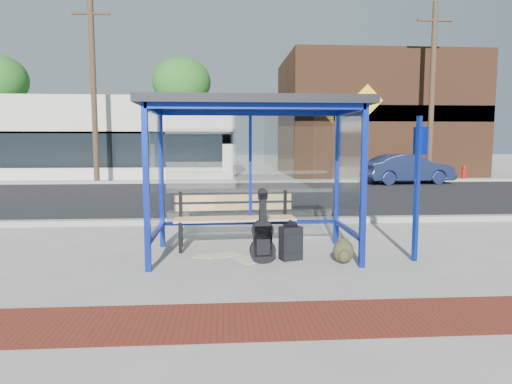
{
  "coord_description": "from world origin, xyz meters",
  "views": [
    {
      "loc": [
        -0.45,
        -6.98,
        1.77
      ],
      "look_at": [
        0.06,
        0.2,
        0.99
      ],
      "focal_mm": 32.0,
      "sensor_mm": 36.0,
      "label": 1
    }
  ],
  "objects": [
    {
      "name": "utility_pole_east",
      "position": [
        9.0,
        13.4,
        4.11
      ],
      "size": [
        1.6,
        0.24,
        8.0
      ],
      "color": "#4C3826",
      "rests_on": "ground"
    },
    {
      "name": "newspaper_c",
      "position": [
        -0.08,
        -0.25,
        0.0
      ],
      "size": [
        0.49,
        0.53,
        0.01
      ],
      "primitive_type": "cube",
      "rotation": [
        0.0,
        0.0,
        2.03
      ],
      "color": "white",
      "rests_on": "ground"
    },
    {
      "name": "utility_pole_west",
      "position": [
        -6.0,
        13.4,
        4.11
      ],
      "size": [
        1.6,
        0.24,
        8.0
      ],
      "color": "#4C3826",
      "rests_on": "ground"
    },
    {
      "name": "bus_shelter",
      "position": [
        0.0,
        0.07,
        2.07
      ],
      "size": [
        3.3,
        1.8,
        2.42
      ],
      "color": "#0E229D",
      "rests_on": "ground"
    },
    {
      "name": "storefront_brown",
      "position": [
        8.0,
        18.49,
        3.2
      ],
      "size": [
        10.0,
        7.08,
        6.4
      ],
      "color": "#59331E",
      "rests_on": "ground"
    },
    {
      "name": "newspaper_a",
      "position": [
        -0.43,
        0.12,
        0.0
      ],
      "size": [
        0.52,
        0.48,
        0.01
      ],
      "primitive_type": "cube",
      "rotation": [
        0.0,
        0.0,
        0.47
      ],
      "color": "white",
      "rests_on": "ground"
    },
    {
      "name": "brick_paver_strip",
      "position": [
        0.0,
        -2.6,
        0.01
      ],
      "size": [
        60.0,
        1.0,
        0.01
      ],
      "primitive_type": "cube",
      "color": "maroon",
      "rests_on": "ground"
    },
    {
      "name": "street_asphalt",
      "position": [
        0.0,
        8.0,
        0.0
      ],
      "size": [
        60.0,
        10.0,
        0.0
      ],
      "primitive_type": "cube",
      "color": "black",
      "rests_on": "ground"
    },
    {
      "name": "tree_right",
      "position": [
        12.5,
        22.0,
        5.45
      ],
      "size": [
        3.6,
        3.6,
        7.03
      ],
      "color": "#4C3826",
      "rests_on": "ground"
    },
    {
      "name": "newspaper_b",
      "position": [
        -0.75,
        0.04,
        0.0
      ],
      "size": [
        0.41,
        0.36,
        0.01
      ],
      "primitive_type": "cube",
      "rotation": [
        0.0,
        0.0,
        -0.29
      ],
      "color": "white",
      "rests_on": "ground"
    },
    {
      "name": "ground",
      "position": [
        0.0,
        0.0,
        0.0
      ],
      "size": [
        120.0,
        120.0,
        0.0
      ],
      "primitive_type": "plane",
      "color": "#B2ADA0",
      "rests_on": "ground"
    },
    {
      "name": "fire_hydrant",
      "position": [
        10.95,
        13.89,
        0.39
      ],
      "size": [
        0.32,
        0.21,
        0.71
      ],
      "rotation": [
        0.0,
        0.0,
        0.35
      ],
      "color": "#B80E0D",
      "rests_on": "ground"
    },
    {
      "name": "backpack",
      "position": [
        1.3,
        -0.52,
        0.17
      ],
      "size": [
        0.34,
        0.32,
        0.36
      ],
      "rotation": [
        0.0,
        0.0,
        -0.17
      ],
      "color": "#302E1A",
      "rests_on": "ground"
    },
    {
      "name": "parked_car",
      "position": [
        7.47,
        12.17,
        0.64
      ],
      "size": [
        4.03,
        1.85,
        1.28
      ],
      "primitive_type": "imported",
      "rotation": [
        0.0,
        0.0,
        1.7
      ],
      "color": "#1A2349",
      "rests_on": "ground"
    },
    {
      "name": "bench",
      "position": [
        -0.28,
        0.62,
        0.54
      ],
      "size": [
        2.04,
        0.61,
        0.95
      ],
      "rotation": [
        0.0,
        0.0,
        0.06
      ],
      "color": "black",
      "rests_on": "ground"
    },
    {
      "name": "far_sidewalk",
      "position": [
        0.0,
        15.0,
        0.0
      ],
      "size": [
        60.0,
        4.0,
        0.01
      ],
      "primitive_type": "cube",
      "color": "#B2ADA0",
      "rests_on": "ground"
    },
    {
      "name": "guitar_bag",
      "position": [
        0.11,
        -0.42,
        0.38
      ],
      "size": [
        0.39,
        0.14,
        1.04
      ],
      "rotation": [
        0.0,
        0.0,
        0.09
      ],
      "color": "black",
      "rests_on": "ground"
    },
    {
      "name": "suitcase",
      "position": [
        0.55,
        -0.27,
        0.26
      ],
      "size": [
        0.37,
        0.29,
        0.56
      ],
      "rotation": [
        0.0,
        0.0,
        0.32
      ],
      "color": "black",
      "rests_on": "ground"
    },
    {
      "name": "sign_post",
      "position": [
        2.41,
        -0.45,
        1.21
      ],
      "size": [
        0.14,
        0.25,
        2.16
      ],
      "rotation": [
        0.0,
        0.0,
        0.42
      ],
      "color": "#0E289C",
      "rests_on": "ground"
    },
    {
      "name": "curb_far",
      "position": [
        0.0,
        13.1,
        0.06
      ],
      "size": [
        60.0,
        0.25,
        0.12
      ],
      "primitive_type": "cube",
      "color": "gray",
      "rests_on": "ground"
    },
    {
      "name": "storefront_white",
      "position": [
        -9.0,
        17.99,
        2.0
      ],
      "size": [
        18.0,
        6.04,
        4.0
      ],
      "color": "silver",
      "rests_on": "ground"
    },
    {
      "name": "tree_mid",
      "position": [
        -3.0,
        22.0,
        5.45
      ],
      "size": [
        3.6,
        3.6,
        7.03
      ],
      "color": "#4C3826",
      "rests_on": "ground"
    },
    {
      "name": "curb_near",
      "position": [
        0.0,
        2.9,
        0.06
      ],
      "size": [
        60.0,
        0.25,
        0.12
      ],
      "primitive_type": "cube",
      "color": "gray",
      "rests_on": "ground"
    }
  ]
}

